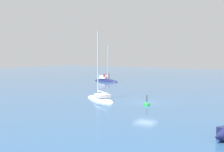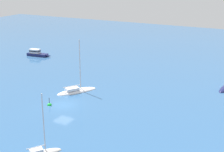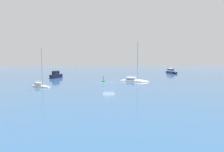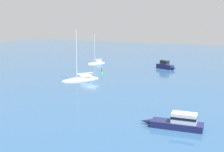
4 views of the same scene
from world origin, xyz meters
TOP-DOWN VIEW (x-y plane):
  - ground_plane at (0.00, 0.00)m, footprint 160.00×160.00m
  - yacht at (-1.31, 5.73)m, footprint 5.53×6.92m
  - sloop at (20.69, 19.12)m, footprint 2.74×6.54m
  - channel_buoy at (-1.75, -1.04)m, footprint 0.67×0.67m

SIDE VIEW (x-z plane):
  - ground_plane at x=0.00m, z-range 0.00..0.00m
  - channel_buoy at x=-1.75m, z-range -0.73..0.76m
  - yacht at x=-1.31m, z-range -4.50..4.74m
  - sloop at x=20.69m, z-range -3.86..4.18m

